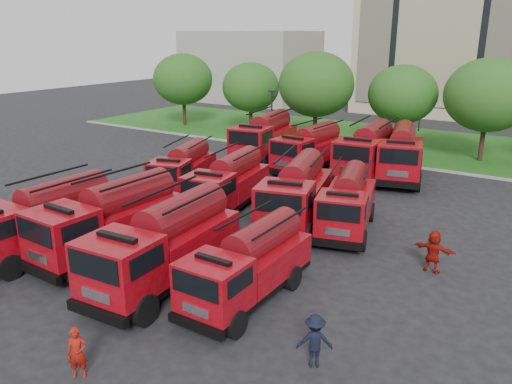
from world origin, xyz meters
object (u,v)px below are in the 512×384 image
Objects in this scene: fire_truck_0 at (45,218)px; firefighter_2 at (238,301)px; fire_truck_10 at (368,151)px; firefighter_4 at (162,210)px; fire_truck_8 at (265,137)px; fire_truck_9 at (310,149)px; fire_truck_2 at (165,244)px; fire_truck_11 at (401,153)px; firefighter_5 at (431,271)px; fire_truck_3 at (249,264)px; firefighter_3 at (314,365)px; fire_truck_4 at (183,169)px; fire_truck_6 at (297,193)px; fire_truck_7 at (348,202)px; fire_truck_1 at (111,219)px; fire_truck_5 at (228,183)px; firefighter_0 at (80,376)px.

fire_truck_0 reaches higher than firefighter_2.
fire_truck_10 is 15.12m from firefighter_4.
fire_truck_10 reaches higher than firefighter_4.
fire_truck_8 is at bearing 40.23° from firefighter_2.
fire_truck_9 reaches higher than firefighter_2.
fire_truck_2 is 20.58m from fire_truck_11.
firefighter_5 reaches higher than firefighter_2.
fire_truck_0 reaches higher than fire_truck_3.
fire_truck_2 is 4.51× the size of firefighter_3.
fire_truck_4 is 14.92m from fire_truck_11.
fire_truck_8 reaches higher than fire_truck_6.
fire_truck_4 is 0.83× the size of fire_truck_8.
fire_truck_8 is (-11.50, 10.38, 0.31)m from fire_truck_7.
firefighter_3 is (6.44, -21.00, -1.83)m from fire_truck_10.
firefighter_3 is (14.98, -11.33, -1.49)m from fire_truck_4.
fire_truck_1 is 1.05× the size of fire_truck_5.
fire_truck_8 is 10.77m from fire_truck_11.
firefighter_4 is (-9.26, -13.98, -1.80)m from fire_truck_11.
fire_truck_5 is at bearing -76.56° from fire_truck_8.
fire_truck_1 is 4.41× the size of firefighter_3.
firefighter_4 is (1.38, -3.52, -1.49)m from fire_truck_4.
firefighter_2 is (0.19, -19.92, -1.80)m from fire_truck_11.
firefighter_0 is at bearing -78.36° from fire_truck_8.
fire_truck_5 is at bearing 71.36° from firefighter_0.
fire_truck_4 is 0.83× the size of fire_truck_11.
fire_truck_4 is at bearing 123.48° from fire_truck_2.
fire_truck_3 is 6.83m from firefighter_0.
fire_truck_0 is at bearing 146.52° from firefighter_4.
firefighter_2 is at bearing -88.12° from fire_truck_10.
fire_truck_10 is at bearing 30.50° from fire_truck_4.
fire_truck_1 is 1.10× the size of fire_truck_4.
fire_truck_5 reaches higher than fire_truck_3.
fire_truck_10 is (-2.85, 10.19, 0.31)m from fire_truck_7.
fire_truck_6 is at bearing 50.32° from fire_truck_0.
fire_truck_1 is 1.08× the size of fire_truck_7.
firefighter_2 is (3.18, 0.44, -1.73)m from fire_truck_2.
firefighter_0 is at bearing -80.58° from fire_truck_5.
fire_truck_8 is at bearing -34.63° from firefighter_5.
fire_truck_7 is at bearing -3.06° from fire_truck_5.
firefighter_5 is (15.47, 7.61, -1.64)m from fire_truck_0.
fire_truck_8 is (-8.88, 10.99, 0.11)m from fire_truck_6.
fire_truck_3 is at bearing -68.32° from fire_truck_8.
fire_truck_11 is (9.78, 21.01, 0.17)m from fire_truck_0.
fire_truck_6 is at bearing -59.93° from fire_truck_8.
fire_truck_2 is at bearing 108.53° from firefighter_2.
fire_truck_5 is (0.84, 7.82, -0.13)m from fire_truck_1.
fire_truck_8 is at bearing 122.42° from fire_truck_7.
firefighter_3 is (4.34, -21.79, -1.80)m from fire_truck_11.
fire_truck_1 reaches higher than firefighter_2.
fire_truck_11 reaches higher than fire_truck_6.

